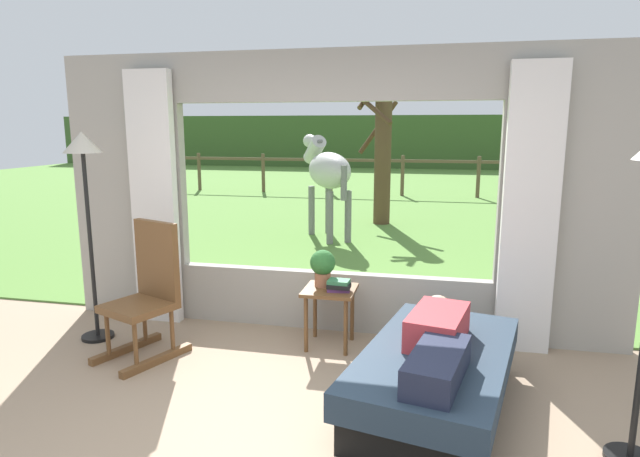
{
  "coord_description": "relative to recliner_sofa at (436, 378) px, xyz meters",
  "views": [
    {
      "loc": [
        0.94,
        -2.45,
        1.88
      ],
      "look_at": [
        0.0,
        1.8,
        1.05
      ],
      "focal_mm": 29.89,
      "sensor_mm": 36.0,
      "label": 1
    }
  ],
  "objects": [
    {
      "name": "side_table",
      "position": [
        -0.91,
        0.88,
        0.21
      ],
      "size": [
        0.44,
        0.44,
        0.52
      ],
      "color": "brown",
      "rests_on": "ground_plane"
    },
    {
      "name": "horse",
      "position": [
        -1.86,
        5.35,
        0.94
      ],
      "size": [
        1.31,
        1.69,
        1.73
      ],
      "rotation": [
        0.0,
        0.0,
        0.59
      ],
      "color": "#B2B2AD",
      "rests_on": "outdoor_pasture_lawn"
    },
    {
      "name": "rocking_chair",
      "position": [
        -2.34,
        0.39,
        0.33
      ],
      "size": [
        0.68,
        0.8,
        1.12
      ],
      "rotation": [
        0.0,
        0.0,
        -0.39
      ],
      "color": "brown",
      "rests_on": "ground_plane"
    },
    {
      "name": "distant_hill_ridge",
      "position": [
        -0.98,
        22.03,
        0.98
      ],
      "size": [
        36.0,
        2.0,
        2.4
      ],
      "primitive_type": "cube",
      "color": "#3A5929",
      "rests_on": "ground_plane"
    },
    {
      "name": "pasture_tree",
      "position": [
        -1.11,
        6.88,
        1.16
      ],
      "size": [
        0.84,
        1.16,
        2.83
      ],
      "color": "#4C3823",
      "rests_on": "outdoor_pasture_lawn"
    },
    {
      "name": "floor_lamp_left",
      "position": [
        -3.0,
        0.59,
        1.27
      ],
      "size": [
        0.32,
        0.32,
        1.85
      ],
      "color": "black",
      "rests_on": "ground_plane"
    },
    {
      "name": "curtain_panel_left",
      "position": [
        -2.67,
        1.15,
        0.98
      ],
      "size": [
        0.44,
        0.1,
        2.4
      ],
      "primitive_type": "cube",
      "color": "silver",
      "rests_on": "ground_plane"
    },
    {
      "name": "reclining_person",
      "position": [
        0.0,
        -0.05,
        0.3
      ],
      "size": [
        0.46,
        1.43,
        0.22
      ],
      "rotation": [
        0.0,
        0.0,
        -0.21
      ],
      "color": "#B23338",
      "rests_on": "recliner_sofa"
    },
    {
      "name": "curtain_panel_right",
      "position": [
        0.71,
        1.15,
        0.98
      ],
      "size": [
        0.44,
        0.1,
        2.4
      ],
      "primitive_type": "cube",
      "color": "silver",
      "rests_on": "ground_plane"
    },
    {
      "name": "outdoor_pasture_lawn",
      "position": [
        -0.98,
        12.19,
        -0.21
      ],
      "size": [
        36.0,
        21.68,
        0.02
      ],
      "primitive_type": "cube",
      "color": "#568438",
      "rests_on": "ground_plane"
    },
    {
      "name": "pasture_fence_line",
      "position": [
        -0.98,
        11.3,
        0.53
      ],
      "size": [
        16.1,
        0.1,
        1.1
      ],
      "color": "brown",
      "rests_on": "outdoor_pasture_lawn"
    },
    {
      "name": "back_wall_with_window",
      "position": [
        -0.98,
        1.29,
        1.03
      ],
      "size": [
        5.2,
        0.12,
        2.55
      ],
      "color": "#9E998E",
      "rests_on": "ground_plane"
    },
    {
      "name": "book_stack",
      "position": [
        -0.82,
        0.82,
        0.35
      ],
      "size": [
        0.2,
        0.15,
        0.1
      ],
      "color": "#59336B",
      "rests_on": "side_table"
    },
    {
      "name": "recliner_sofa",
      "position": [
        0.0,
        0.0,
        0.0
      ],
      "size": [
        1.23,
        1.85,
        0.42
      ],
      "rotation": [
        0.0,
        0.0,
        -0.21
      ],
      "color": "black",
      "rests_on": "ground_plane"
    },
    {
      "name": "potted_plant",
      "position": [
        -0.99,
        0.94,
        0.48
      ],
      "size": [
        0.22,
        0.22,
        0.32
      ],
      "color": "#9E6042",
      "rests_on": "side_table"
    }
  ]
}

